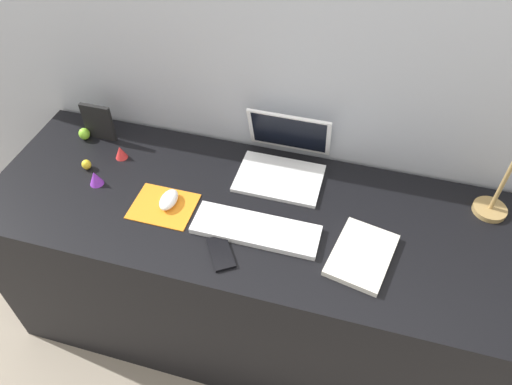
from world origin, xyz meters
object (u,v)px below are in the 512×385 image
at_px(toy_figurine_red, 121,152).
at_px(toy_figurine_yellow, 86,165).
at_px(desk_lamp, 510,177).
at_px(notebook_pad, 362,255).
at_px(laptop, 284,158).
at_px(cell_phone, 221,253).
at_px(toy_figurine_lime, 84,134).
at_px(picture_frame, 98,122).
at_px(toy_figurine_purple, 95,178).
at_px(keyboard, 256,229).
at_px(mouse, 169,200).

distance_m(toy_figurine_red, toy_figurine_yellow, 0.13).
height_order(desk_lamp, notebook_pad, desk_lamp).
distance_m(laptop, cell_phone, 0.44).
distance_m(desk_lamp, notebook_pad, 0.51).
distance_m(toy_figurine_lime, toy_figurine_yellow, 0.18).
bearing_deg(toy_figurine_yellow, picture_frame, 100.50).
height_order(toy_figurine_red, toy_figurine_purple, toy_figurine_purple).
relative_size(notebook_pad, toy_figurine_yellow, 6.41).
height_order(desk_lamp, toy_figurine_purple, desk_lamp).
xyz_separation_m(notebook_pad, toy_figurine_yellow, (-1.01, 0.13, 0.01)).
bearing_deg(picture_frame, keyboard, -22.63).
relative_size(cell_phone, toy_figurine_yellow, 3.42).
bearing_deg(toy_figurine_yellow, toy_figurine_red, 43.65).
distance_m(cell_phone, toy_figurine_red, 0.60).
bearing_deg(notebook_pad, toy_figurine_red, 178.23).
bearing_deg(mouse, picture_frame, 146.58).
bearing_deg(cell_phone, notebook_pad, -18.60).
bearing_deg(laptop, toy_figurine_yellow, -164.33).
bearing_deg(toy_figurine_lime, toy_figurine_purple, -52.10).
bearing_deg(toy_figurine_red, toy_figurine_purple, -97.98).
relative_size(mouse, toy_figurine_lime, 2.05).
distance_m(desk_lamp, toy_figurine_yellow, 1.42).
xyz_separation_m(desk_lamp, toy_figurine_lime, (-1.49, 0.00, -0.16)).
xyz_separation_m(laptop, notebook_pad, (0.32, -0.32, -0.04)).
relative_size(laptop, toy_figurine_yellow, 8.01).
bearing_deg(toy_figurine_purple, mouse, -4.46).
height_order(keyboard, picture_frame, picture_frame).
bearing_deg(notebook_pad, toy_figurine_purple, -172.57).
xyz_separation_m(keyboard, mouse, (-0.32, 0.04, 0.01)).
bearing_deg(toy_figurine_purple, desk_lamp, 8.97).
relative_size(laptop, toy_figurine_purple, 5.51).
xyz_separation_m(toy_figurine_red, toy_figurine_yellow, (-0.09, -0.09, -0.01)).
xyz_separation_m(mouse, toy_figurine_yellow, (-0.36, 0.08, -0.00)).
xyz_separation_m(cell_phone, toy_figurine_lime, (-0.69, 0.39, 0.02)).
bearing_deg(picture_frame, desk_lamp, -1.01).
height_order(laptop, keyboard, laptop).
xyz_separation_m(notebook_pad, toy_figurine_red, (-0.92, 0.22, 0.02)).
height_order(picture_frame, toy_figurine_lime, picture_frame).
relative_size(laptop, toy_figurine_lime, 6.40).
distance_m(cell_phone, toy_figurine_purple, 0.55).
relative_size(laptop, toy_figurine_red, 5.93).
distance_m(mouse, picture_frame, 0.47).
relative_size(picture_frame, toy_figurine_red, 2.97).
bearing_deg(picture_frame, toy_figurine_purple, -66.09).
xyz_separation_m(toy_figurine_red, toy_figurine_purple, (-0.02, -0.15, 0.00)).
bearing_deg(laptop, mouse, -140.07).
bearing_deg(toy_figurine_purple, keyboard, -5.61).
relative_size(keyboard, cell_phone, 3.20).
bearing_deg(toy_figurine_purple, toy_figurine_red, 82.02).
height_order(desk_lamp, toy_figurine_lime, desk_lamp).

